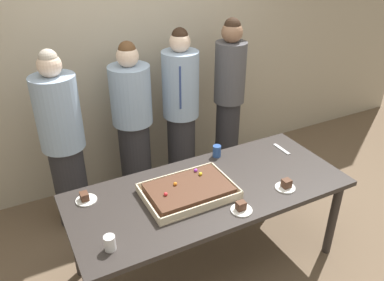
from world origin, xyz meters
The scene contains 14 objects.
ground_plane centered at (0.00, 0.00, 0.00)m, with size 12.00×12.00×0.00m, color brown.
interior_back_panel centered at (0.00, 1.60, 1.50)m, with size 8.00×0.12×3.00m, color #B2A893.
party_table centered at (0.00, 0.00, 0.67)m, with size 2.09×0.89×0.75m.
sheet_cake centered at (-0.18, 0.00, 0.79)m, with size 0.65×0.45×0.10m.
plated_slice_near_left centered at (0.06, -0.33, 0.77)m, with size 0.15×0.15×0.07m.
plated_slice_near_right centered at (-0.86, 0.28, 0.77)m, with size 0.15×0.15×0.07m.
plated_slice_far_left centered at (0.50, -0.26, 0.77)m, with size 0.15×0.15×0.07m.
drink_cup_nearest centered at (0.28, 0.37, 0.80)m, with size 0.07×0.07×0.10m, color #2D5199.
drink_cup_middle centered at (-0.84, -0.27, 0.80)m, with size 0.07×0.07×0.10m, color white.
cake_server_utensil centered at (0.84, 0.21, 0.76)m, with size 0.03×0.20×0.01m, color silver.
person_serving_front centered at (-0.84, 1.04, 0.85)m, with size 0.37×0.37×1.65m.
person_green_shirt_behind centered at (-0.17, 1.17, 0.82)m, with size 0.38×0.38×1.60m.
person_striped_tie_right centered at (0.84, 1.08, 0.91)m, with size 0.31×0.31×1.72m.
person_far_right_suit centered at (0.32, 1.14, 0.86)m, with size 0.36×0.36×1.67m.
Camera 1 is at (-1.21, -2.03, 2.45)m, focal length 36.24 mm.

